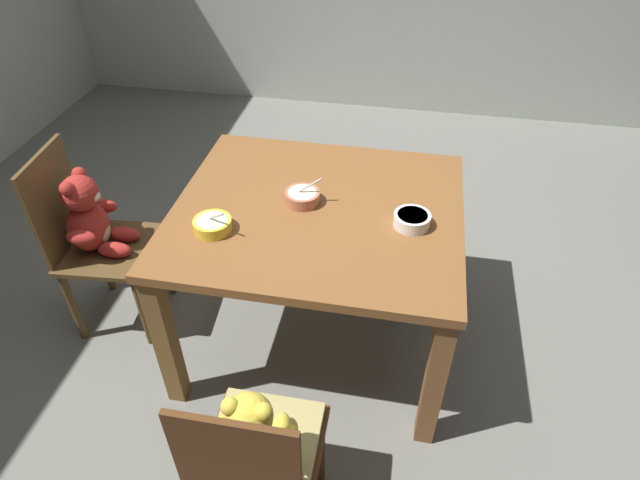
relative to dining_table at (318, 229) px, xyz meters
name	(u,v)px	position (x,y,z in m)	size (l,w,h in m)	color
ground_plane	(318,334)	(0.00, 0.00, -0.65)	(5.20, 5.20, 0.04)	slate
dining_table	(318,229)	(0.00, 0.00, 0.00)	(1.15, 1.03, 0.74)	brown
teddy_chair_near_front	(256,451)	(-0.01, -0.93, -0.11)	(0.36, 0.41, 0.91)	#512E15
teddy_chair_near_left	(92,227)	(-1.00, -0.06, -0.08)	(0.42, 0.43, 0.90)	#513B1E
porridge_bowl_white_near_right	(412,220)	(0.37, -0.05, 0.14)	(0.14, 0.14, 0.05)	white
porridge_bowl_yellow_near_left	(213,225)	(-0.36, -0.21, 0.14)	(0.15, 0.15, 0.12)	yellow
porridge_bowl_terracotta_center	(302,197)	(-0.07, 0.03, 0.14)	(0.15, 0.14, 0.12)	#B76B4F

